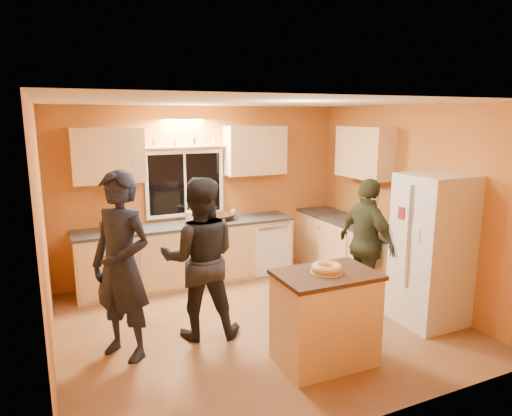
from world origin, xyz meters
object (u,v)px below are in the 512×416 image
refrigerator (432,250)px  person_center (200,258)px  person_left (122,266)px  person_right (367,243)px  island (325,317)px

refrigerator → person_center: (-2.60, 0.82, 0.01)m
person_left → person_right: 3.07m
refrigerator → island: refrigerator is taller
refrigerator → person_center: 2.72m
refrigerator → person_left: 3.53m
island → person_right: 1.63m
refrigerator → person_left: (-3.45, 0.71, 0.07)m
refrigerator → person_center: person_center is taller
refrigerator → island: size_ratio=1.82×
person_center → refrigerator: bearing=179.8°
person_left → person_right: (3.06, -0.00, -0.13)m
island → person_left: size_ratio=0.51×
island → person_right: person_right is taller
island → person_center: person_center is taller
person_left → island: bearing=22.9°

